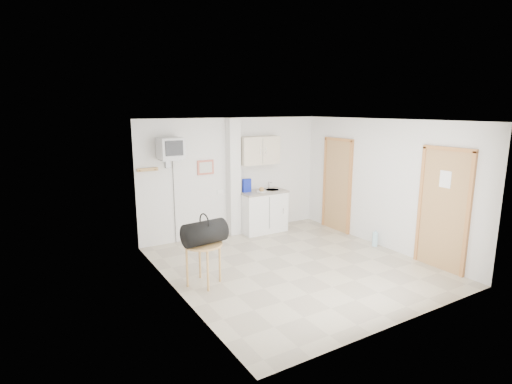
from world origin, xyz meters
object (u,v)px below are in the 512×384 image
crt_television (170,149)px  water_bottle (375,239)px  duffel_bag (204,233)px  round_table (203,249)px

crt_television → water_bottle: size_ratio=6.77×
duffel_bag → crt_television: bearing=77.5°
round_table → water_bottle: 3.66m
duffel_bag → water_bottle: bearing=-8.2°
round_table → duffel_bag: duffel_bag is taller
crt_television → duffel_bag: crt_television is taller
round_table → duffel_bag: size_ratio=0.97×
crt_television → round_table: (-0.20, -1.91, -1.36)m
water_bottle → duffel_bag: bearing=178.7°
water_bottle → round_table: bearing=178.1°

